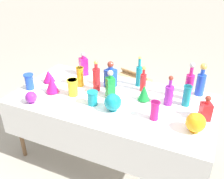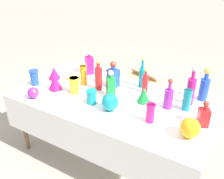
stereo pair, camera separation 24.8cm
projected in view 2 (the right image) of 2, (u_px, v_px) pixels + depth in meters
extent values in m
plane|color=#A0998C|center=(112.00, 154.00, 2.89)|extent=(40.00, 40.00, 0.00)
cube|color=white|center=(112.00, 99.00, 2.54)|extent=(2.03, 1.03, 0.03)
cube|color=white|center=(82.00, 142.00, 2.23)|extent=(2.03, 0.01, 0.39)
cylinder|color=brown|center=(24.00, 123.00, 2.82)|extent=(0.04, 0.04, 0.73)
cylinder|color=brown|center=(70.00, 92.00, 3.45)|extent=(0.04, 0.04, 0.73)
cylinder|color=brown|center=(207.00, 136.00, 2.62)|extent=(0.04, 0.04, 0.73)
cylinder|color=blue|center=(204.00, 90.00, 2.45)|extent=(0.09, 0.09, 0.22)
cylinder|color=blue|center=(207.00, 76.00, 2.38)|extent=(0.04, 0.04, 0.07)
sphere|color=gold|center=(208.00, 71.00, 2.36)|extent=(0.07, 0.07, 0.07)
cylinder|color=purple|center=(168.00, 99.00, 2.33)|extent=(0.08, 0.08, 0.19)
cylinder|color=purple|center=(170.00, 86.00, 2.26)|extent=(0.03, 0.03, 0.08)
sphere|color=maroon|center=(171.00, 81.00, 2.24)|extent=(0.04, 0.04, 0.04)
cylinder|color=red|center=(145.00, 84.00, 2.59)|extent=(0.06, 0.06, 0.19)
cylinder|color=red|center=(146.00, 73.00, 2.53)|extent=(0.03, 0.03, 0.06)
sphere|color=gold|center=(146.00, 70.00, 2.51)|extent=(0.04, 0.04, 0.04)
cylinder|color=#C61972|center=(190.00, 92.00, 2.38)|extent=(0.08, 0.08, 0.26)
cylinder|color=#C61972|center=(193.00, 75.00, 2.30)|extent=(0.03, 0.03, 0.09)
sphere|color=#B2B2B7|center=(194.00, 69.00, 2.27)|extent=(0.05, 0.05, 0.05)
cylinder|color=red|center=(99.00, 79.00, 2.64)|extent=(0.08, 0.08, 0.24)
cylinder|color=red|center=(98.00, 66.00, 2.57)|extent=(0.03, 0.03, 0.06)
sphere|color=gold|center=(98.00, 62.00, 2.55)|extent=(0.04, 0.04, 0.04)
cylinder|color=teal|center=(142.00, 78.00, 2.69)|extent=(0.07, 0.07, 0.22)
cylinder|color=teal|center=(143.00, 64.00, 2.62)|extent=(0.03, 0.03, 0.10)
sphere|color=gold|center=(143.00, 59.00, 2.59)|extent=(0.03, 0.03, 0.03)
cube|color=#C61972|center=(89.00, 65.00, 3.01)|extent=(0.12, 0.12, 0.21)
cylinder|color=#C61972|center=(89.00, 56.00, 2.95)|extent=(0.04, 0.04, 0.04)
sphere|color=#B2B2B7|center=(89.00, 53.00, 2.93)|extent=(0.05, 0.05, 0.05)
cube|color=blue|center=(113.00, 78.00, 2.71)|extent=(0.13, 0.13, 0.20)
cylinder|color=blue|center=(113.00, 68.00, 2.65)|extent=(0.05, 0.05, 0.04)
sphere|color=maroon|center=(113.00, 64.00, 2.63)|extent=(0.07, 0.07, 0.07)
cube|color=#198C38|center=(111.00, 87.00, 2.51)|extent=(0.11, 0.11, 0.21)
cylinder|color=#198C38|center=(111.00, 76.00, 2.45)|extent=(0.03, 0.03, 0.04)
sphere|color=#B2B2B7|center=(111.00, 73.00, 2.44)|extent=(0.06, 0.06, 0.06)
cube|color=red|center=(203.00, 117.00, 2.09)|extent=(0.12, 0.12, 0.16)
cylinder|color=red|center=(206.00, 107.00, 2.05)|extent=(0.03, 0.03, 0.04)
sphere|color=maroon|center=(206.00, 104.00, 2.03)|extent=(0.05, 0.05, 0.05)
cylinder|color=orange|center=(84.00, 75.00, 2.76)|extent=(0.07, 0.07, 0.22)
cylinder|color=orange|center=(83.00, 67.00, 2.71)|extent=(0.09, 0.09, 0.01)
cylinder|color=teal|center=(187.00, 100.00, 2.30)|extent=(0.07, 0.07, 0.21)
cylinder|color=teal|center=(189.00, 91.00, 2.25)|extent=(0.08, 0.08, 0.01)
cylinder|color=yellow|center=(74.00, 85.00, 2.59)|extent=(0.10, 0.10, 0.18)
cylinder|color=yellow|center=(74.00, 78.00, 2.55)|extent=(0.12, 0.12, 0.01)
cylinder|color=#C61972|center=(150.00, 113.00, 2.14)|extent=(0.07, 0.07, 0.18)
cylinder|color=#C61972|center=(151.00, 105.00, 2.10)|extent=(0.08, 0.08, 0.01)
cylinder|color=teal|center=(92.00, 97.00, 2.41)|extent=(0.10, 0.10, 0.14)
cylinder|color=teal|center=(91.00, 91.00, 2.38)|extent=(0.11, 0.11, 0.01)
cylinder|color=blue|center=(34.00, 78.00, 2.76)|extent=(0.09, 0.09, 0.17)
cylinder|color=blue|center=(33.00, 71.00, 2.72)|extent=(0.10, 0.10, 0.01)
cylinder|color=#C61972|center=(55.00, 78.00, 2.92)|extent=(0.06, 0.06, 0.01)
cone|color=#C61972|center=(54.00, 73.00, 2.88)|extent=(0.13, 0.13, 0.13)
cylinder|color=#C61972|center=(56.00, 89.00, 2.70)|extent=(0.07, 0.07, 0.01)
cone|color=#C61972|center=(55.00, 81.00, 2.65)|extent=(0.14, 0.14, 0.17)
cylinder|color=#198C38|center=(143.00, 102.00, 2.46)|extent=(0.07, 0.07, 0.01)
cone|color=#198C38|center=(144.00, 94.00, 2.42)|extent=(0.12, 0.12, 0.15)
cylinder|color=teal|center=(110.00, 110.00, 2.33)|extent=(0.07, 0.07, 0.01)
sphere|color=teal|center=(110.00, 102.00, 2.29)|extent=(0.16, 0.16, 0.16)
cylinder|color=orange|center=(188.00, 137.00, 1.99)|extent=(0.07, 0.07, 0.01)
sphere|color=orange|center=(190.00, 128.00, 1.95)|extent=(0.16, 0.16, 0.16)
cylinder|color=purple|center=(34.00, 98.00, 2.53)|extent=(0.05, 0.05, 0.01)
sphere|color=purple|center=(33.00, 93.00, 2.50)|extent=(0.11, 0.11, 0.11)
cube|color=white|center=(132.00, 136.00, 1.97)|extent=(0.06, 0.02, 0.05)
cube|color=white|center=(110.00, 128.00, 2.06)|extent=(0.06, 0.02, 0.04)
cube|color=tan|center=(140.00, 91.00, 3.84)|extent=(0.62, 0.50, 0.39)
cube|color=tan|center=(144.00, 75.00, 3.81)|extent=(0.48, 0.20, 0.09)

